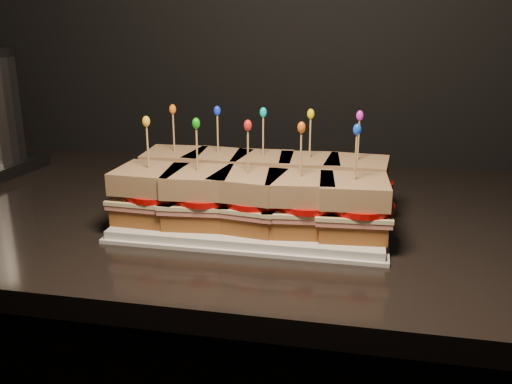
# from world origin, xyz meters

# --- Properties ---
(granite_slab) EXTENTS (2.25, 0.75, 0.03)m
(granite_slab) POSITION_xyz_m (-0.04, 1.64, 0.89)
(granite_slab) COLOR black
(granite_slab) RESTS_ON cabinet
(platter) EXTENTS (0.42, 0.26, 0.02)m
(platter) POSITION_xyz_m (0.12, 1.57, 0.91)
(platter) COLOR white
(platter) RESTS_ON granite_slab
(platter_rim) EXTENTS (0.43, 0.27, 0.01)m
(platter_rim) POSITION_xyz_m (0.12, 1.57, 0.91)
(platter_rim) COLOR white
(platter_rim) RESTS_ON granite_slab
(sandwich_0_bread_bot) EXTENTS (0.10, 0.10, 0.03)m
(sandwich_0_bread_bot) POSITION_xyz_m (-0.05, 1.63, 0.94)
(sandwich_0_bread_bot) COLOR #633510
(sandwich_0_bread_bot) RESTS_ON platter
(sandwich_0_ham) EXTENTS (0.11, 0.11, 0.01)m
(sandwich_0_ham) POSITION_xyz_m (-0.05, 1.63, 0.95)
(sandwich_0_ham) COLOR #C45F57
(sandwich_0_ham) RESTS_ON sandwich_0_bread_bot
(sandwich_0_cheese) EXTENTS (0.12, 0.11, 0.01)m
(sandwich_0_cheese) POSITION_xyz_m (-0.05, 1.63, 0.96)
(sandwich_0_cheese) COLOR beige
(sandwich_0_cheese) RESTS_ON sandwich_0_ham
(sandwich_0_tomato) EXTENTS (0.10, 0.10, 0.01)m
(sandwich_0_tomato) POSITION_xyz_m (-0.03, 1.62, 0.97)
(sandwich_0_tomato) COLOR #BE0908
(sandwich_0_tomato) RESTS_ON sandwich_0_cheese
(sandwich_0_bread_top) EXTENTS (0.11, 0.11, 0.03)m
(sandwich_0_bread_top) POSITION_xyz_m (-0.05, 1.63, 0.99)
(sandwich_0_bread_top) COLOR #662F12
(sandwich_0_bread_top) RESTS_ON sandwich_0_tomato
(sandwich_0_pick) EXTENTS (0.00, 0.00, 0.09)m
(sandwich_0_pick) POSITION_xyz_m (-0.05, 1.63, 1.04)
(sandwich_0_pick) COLOR tan
(sandwich_0_pick) RESTS_ON sandwich_0_bread_top
(sandwich_0_frill) EXTENTS (0.01, 0.01, 0.02)m
(sandwich_0_frill) POSITION_xyz_m (-0.05, 1.63, 1.08)
(sandwich_0_frill) COLOR orange
(sandwich_0_frill) RESTS_ON sandwich_0_pick
(sandwich_1_bread_bot) EXTENTS (0.11, 0.11, 0.03)m
(sandwich_1_bread_bot) POSITION_xyz_m (0.03, 1.63, 0.94)
(sandwich_1_bread_bot) COLOR #633510
(sandwich_1_bread_bot) RESTS_ON platter
(sandwich_1_ham) EXTENTS (0.12, 0.12, 0.01)m
(sandwich_1_ham) POSITION_xyz_m (0.03, 1.63, 0.95)
(sandwich_1_ham) COLOR #C45F57
(sandwich_1_ham) RESTS_ON sandwich_1_bread_bot
(sandwich_1_cheese) EXTENTS (0.12, 0.12, 0.01)m
(sandwich_1_cheese) POSITION_xyz_m (0.03, 1.63, 0.96)
(sandwich_1_cheese) COLOR beige
(sandwich_1_cheese) RESTS_ON sandwich_1_ham
(sandwich_1_tomato) EXTENTS (0.10, 0.10, 0.01)m
(sandwich_1_tomato) POSITION_xyz_m (0.05, 1.62, 0.97)
(sandwich_1_tomato) COLOR #BE0908
(sandwich_1_tomato) RESTS_ON sandwich_1_cheese
(sandwich_1_bread_top) EXTENTS (0.11, 0.11, 0.03)m
(sandwich_1_bread_top) POSITION_xyz_m (0.03, 1.63, 0.99)
(sandwich_1_bread_top) COLOR #662F12
(sandwich_1_bread_top) RESTS_ON sandwich_1_tomato
(sandwich_1_pick) EXTENTS (0.00, 0.00, 0.09)m
(sandwich_1_pick) POSITION_xyz_m (0.03, 1.63, 1.04)
(sandwich_1_pick) COLOR tan
(sandwich_1_pick) RESTS_ON sandwich_1_bread_top
(sandwich_1_frill) EXTENTS (0.01, 0.01, 0.02)m
(sandwich_1_frill) POSITION_xyz_m (0.03, 1.63, 1.08)
(sandwich_1_frill) COLOR #132EE2
(sandwich_1_frill) RESTS_ON sandwich_1_pick
(sandwich_2_bread_bot) EXTENTS (0.10, 0.10, 0.03)m
(sandwich_2_bread_bot) POSITION_xyz_m (0.12, 1.63, 0.94)
(sandwich_2_bread_bot) COLOR #633510
(sandwich_2_bread_bot) RESTS_ON platter
(sandwich_2_ham) EXTENTS (0.12, 0.11, 0.01)m
(sandwich_2_ham) POSITION_xyz_m (0.12, 1.63, 0.95)
(sandwich_2_ham) COLOR #C45F57
(sandwich_2_ham) RESTS_ON sandwich_2_bread_bot
(sandwich_2_cheese) EXTENTS (0.12, 0.11, 0.01)m
(sandwich_2_cheese) POSITION_xyz_m (0.12, 1.63, 0.96)
(sandwich_2_cheese) COLOR beige
(sandwich_2_cheese) RESTS_ON sandwich_2_ham
(sandwich_2_tomato) EXTENTS (0.10, 0.10, 0.01)m
(sandwich_2_tomato) POSITION_xyz_m (0.13, 1.62, 0.97)
(sandwich_2_tomato) COLOR #BE0908
(sandwich_2_tomato) RESTS_ON sandwich_2_cheese
(sandwich_2_bread_top) EXTENTS (0.11, 0.11, 0.03)m
(sandwich_2_bread_top) POSITION_xyz_m (0.12, 1.63, 0.99)
(sandwich_2_bread_top) COLOR #662F12
(sandwich_2_bread_top) RESTS_ON sandwich_2_tomato
(sandwich_2_pick) EXTENTS (0.00, 0.00, 0.09)m
(sandwich_2_pick) POSITION_xyz_m (0.12, 1.63, 1.04)
(sandwich_2_pick) COLOR tan
(sandwich_2_pick) RESTS_ON sandwich_2_bread_top
(sandwich_2_frill) EXTENTS (0.01, 0.01, 0.02)m
(sandwich_2_frill) POSITION_xyz_m (0.12, 1.63, 1.08)
(sandwich_2_frill) COLOR #04BDC2
(sandwich_2_frill) RESTS_ON sandwich_2_pick
(sandwich_3_bread_bot) EXTENTS (0.11, 0.11, 0.03)m
(sandwich_3_bread_bot) POSITION_xyz_m (0.20, 1.63, 0.94)
(sandwich_3_bread_bot) COLOR #633510
(sandwich_3_bread_bot) RESTS_ON platter
(sandwich_3_ham) EXTENTS (0.12, 0.12, 0.01)m
(sandwich_3_ham) POSITION_xyz_m (0.20, 1.63, 0.95)
(sandwich_3_ham) COLOR #C45F57
(sandwich_3_ham) RESTS_ON sandwich_3_bread_bot
(sandwich_3_cheese) EXTENTS (0.12, 0.12, 0.01)m
(sandwich_3_cheese) POSITION_xyz_m (0.20, 1.63, 0.96)
(sandwich_3_cheese) COLOR beige
(sandwich_3_cheese) RESTS_ON sandwich_3_ham
(sandwich_3_tomato) EXTENTS (0.10, 0.10, 0.01)m
(sandwich_3_tomato) POSITION_xyz_m (0.21, 1.62, 0.97)
(sandwich_3_tomato) COLOR #BE0908
(sandwich_3_tomato) RESTS_ON sandwich_3_cheese
(sandwich_3_bread_top) EXTENTS (0.11, 0.11, 0.03)m
(sandwich_3_bread_top) POSITION_xyz_m (0.20, 1.63, 0.99)
(sandwich_3_bread_top) COLOR #662F12
(sandwich_3_bread_top) RESTS_ON sandwich_3_tomato
(sandwich_3_pick) EXTENTS (0.00, 0.00, 0.09)m
(sandwich_3_pick) POSITION_xyz_m (0.20, 1.63, 1.04)
(sandwich_3_pick) COLOR tan
(sandwich_3_pick) RESTS_ON sandwich_3_bread_top
(sandwich_3_frill) EXTENTS (0.01, 0.01, 0.02)m
(sandwich_3_frill) POSITION_xyz_m (0.20, 1.63, 1.08)
(sandwich_3_frill) COLOR yellow
(sandwich_3_frill) RESTS_ON sandwich_3_pick
(sandwich_4_bread_bot) EXTENTS (0.11, 0.11, 0.03)m
(sandwich_4_bread_bot) POSITION_xyz_m (0.28, 1.63, 0.94)
(sandwich_4_bread_bot) COLOR #633510
(sandwich_4_bread_bot) RESTS_ON platter
(sandwich_4_ham) EXTENTS (0.12, 0.11, 0.01)m
(sandwich_4_ham) POSITION_xyz_m (0.28, 1.63, 0.95)
(sandwich_4_ham) COLOR #C45F57
(sandwich_4_ham) RESTS_ON sandwich_4_bread_bot
(sandwich_4_cheese) EXTENTS (0.12, 0.11, 0.01)m
(sandwich_4_cheese) POSITION_xyz_m (0.28, 1.63, 0.96)
(sandwich_4_cheese) COLOR beige
(sandwich_4_cheese) RESTS_ON sandwich_4_ham
(sandwich_4_tomato) EXTENTS (0.10, 0.10, 0.01)m
(sandwich_4_tomato) POSITION_xyz_m (0.29, 1.62, 0.97)
(sandwich_4_tomato) COLOR #BE0908
(sandwich_4_tomato) RESTS_ON sandwich_4_cheese
(sandwich_4_bread_top) EXTENTS (0.11, 0.11, 0.03)m
(sandwich_4_bread_top) POSITION_xyz_m (0.28, 1.63, 0.99)
(sandwich_4_bread_top) COLOR #662F12
(sandwich_4_bread_top) RESTS_ON sandwich_4_tomato
(sandwich_4_pick) EXTENTS (0.00, 0.00, 0.09)m
(sandwich_4_pick) POSITION_xyz_m (0.28, 1.63, 1.04)
(sandwich_4_pick) COLOR tan
(sandwich_4_pick) RESTS_ON sandwich_4_bread_top
(sandwich_4_frill) EXTENTS (0.01, 0.01, 0.02)m
(sandwich_4_frill) POSITION_xyz_m (0.28, 1.63, 1.08)
(sandwich_4_frill) COLOR #D824BA
(sandwich_4_frill) RESTS_ON sandwich_4_pick
(sandwich_5_bread_bot) EXTENTS (0.10, 0.10, 0.03)m
(sandwich_5_bread_bot) POSITION_xyz_m (-0.05, 1.51, 0.94)
(sandwich_5_bread_bot) COLOR #633510
(sandwich_5_bread_bot) RESTS_ON platter
(sandwich_5_ham) EXTENTS (0.11, 0.11, 0.01)m
(sandwich_5_ham) POSITION_xyz_m (-0.05, 1.51, 0.95)
(sandwich_5_ham) COLOR #C45F57
(sandwich_5_ham) RESTS_ON sandwich_5_bread_bot
(sandwich_5_cheese) EXTENTS (0.11, 0.11, 0.01)m
(sandwich_5_cheese) POSITION_xyz_m (-0.05, 1.51, 0.96)
(sandwich_5_cheese) COLOR beige
(sandwich_5_cheese) RESTS_ON sandwich_5_ham
(sandwich_5_tomato) EXTENTS (0.10, 0.10, 0.01)m
(sandwich_5_tomato) POSITION_xyz_m (-0.03, 1.50, 0.97)
(sandwich_5_tomato) COLOR #BE0908
(sandwich_5_tomato) RESTS_ON sandwich_5_cheese
(sandwich_5_bread_top) EXTENTS (0.10, 0.10, 0.03)m
(sandwich_5_bread_top) POSITION_xyz_m (-0.05, 1.51, 0.99)
(sandwich_5_bread_top) COLOR #662F12
(sandwich_5_bread_top) RESTS_ON sandwich_5_tomato
(sandwich_5_pick) EXTENTS (0.00, 0.00, 0.09)m
(sandwich_5_pick) POSITION_xyz_m (-0.05, 1.51, 1.04)
(sandwich_5_pick) COLOR tan
(sandwich_5_pick) RESTS_ON sandwich_5_bread_top
(sandwich_5_frill) EXTENTS (0.01, 0.01, 0.02)m
(sandwich_5_frill) POSITION_xyz_m (-0.05, 1.51, 1.08)
(sandwich_5_frill) COLOR yellow
(sandwich_5_frill) RESTS_ON sandwich_5_pick
(sandwich_6_bread_bot) EXTENTS (0.11, 0.11, 0.03)m
(sandwich_6_bread_bot) POSITION_xyz_m (0.03, 1.51, 0.94)
(sandwich_6_bread_bot) COLOR #633510
(sandwich_6_bread_bot) RESTS_ON platter
(sandwich_6_ham) EXTENTS (0.12, 0.11, 0.01)m
(sandwich_6_ham) POSITION_xyz_m (0.03, 1.51, 0.95)
(sandwich_6_ham) COLOR #C45F57
(sandwich_6_ham) RESTS_ON sandwich_6_bread_bot
(sandwich_6_cheese) EXTENTS (0.12, 0.12, 0.01)m
(sandwich_6_cheese) POSITION_xyz_m (0.03, 1.51, 0.96)
(sandwich_6_cheese) COLOR beige
(sandwich_6_cheese) RESTS_ON sandwich_6_ham
(sandwich_6_tomato) EXTENTS (0.10, 0.10, 0.01)m
(sandwich_6_tomato) POSITION_xyz_m (0.05, 1.50, 0.97)
(sandwich_6_tomato) COLOR #BE0908
(sandwich_6_tomato) RESTS_ON sandwich_6_cheese
(sandwich_6_bread_top) EXTENTS (0.11, 0.11, 0.03)m
(sandwich_6_bread_top) POSITION_xyz_m (0.03, 1.51, 0.99)
(sandwich_6_bread_top) COLOR #662F12
(sandwich_6_bread_top) RESTS_ON sandwich_6_tomato
(sandwich_6_pick) EXTENTS (0.00, 0.00, 0.09)m
(sandwich_6_pick) POSITION_xyz_m (0.03, 1.51, 1.04)
(sandwich_6_pick) COLOR tan
(sandwich_6_pick) RESTS_ON sandwich_6_bread_top
(sandwich_6_frill) EXTENTS (0.01, 0.01, 0.02)m
(sandwich_6_frill) POSITION_xyz_m (0.03, 1.51, 1.08)
(sandwich_6_frill) COLOR #14A911
(sandwich_6_frill) RESTS_ON sandwich_6_pick
(sandwich_7_bread_bot) EXTENTS (0.11, 0.11, 0.03)m
(sandwich_7_bread_bot) POSITION_xyz_m (0.12, 1.51, 0.94)
(sandwich_7_bread_bot) COLOR #633510
(sandwich_7_bread_bot) RESTS_ON platter
(sandwich_7_ham) EXTENTS (0.12, 0.12, 0.01)m
(sandwich_7_ham) POSITION_xyz_m (0.12, 1.51, 0.95)
(sandwich_7_ham) COLOR #C45F57
(sandwich_7_ham) RESTS_ON sandwich_7_bread_bot
(sandwich_7_cheese) EXTENTS (0.12, 0.12, 0.01)m
(sandwich_7_cheese) POSITION_xyz_m (0.12, 1.51, 0.96)
(sandwich_7_cheese) COLOR beige
(sandwich_7_cheese) RESTS_ON sandwich_7_ham
(sandwich_7_tomato) EXTENTS (0.10, 0.10, 0.01)m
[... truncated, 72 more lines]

